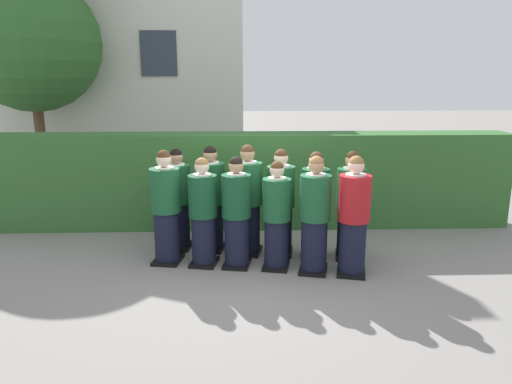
{
  "coord_description": "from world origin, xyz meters",
  "views": [
    {
      "loc": [
        -0.24,
        -6.65,
        2.75
      ],
      "look_at": [
        0.0,
        0.29,
        1.05
      ],
      "focal_mm": 34.2,
      "sensor_mm": 36.0,
      "label": 1
    }
  ],
  "objects_px": {
    "student_rear_row_1": "(211,201)",
    "student_front_row_0": "(166,210)",
    "student_front_row_2": "(236,215)",
    "student_rear_row_3": "(280,205)",
    "student_front_row_4": "(315,218)",
    "student_in_red_blazer": "(354,219)",
    "student_rear_row_5": "(350,208)",
    "student_front_row_3": "(277,218)",
    "student_rear_row_4": "(315,207)",
    "student_rear_row_2": "(248,202)",
    "student_rear_row_0": "(178,202)",
    "student_front_row_1": "(203,215)"
  },
  "relations": [
    {
      "from": "student_front_row_2",
      "to": "student_rear_row_5",
      "type": "distance_m",
      "value": 1.73
    },
    {
      "from": "student_rear_row_3",
      "to": "student_rear_row_4",
      "type": "relative_size",
      "value": 1.01
    },
    {
      "from": "student_front_row_1",
      "to": "student_rear_row_4",
      "type": "height_order",
      "value": "student_rear_row_4"
    },
    {
      "from": "student_front_row_0",
      "to": "student_rear_row_3",
      "type": "bearing_deg",
      "value": 9.54
    },
    {
      "from": "student_rear_row_4",
      "to": "student_in_red_blazer",
      "type": "bearing_deg",
      "value": -59.15
    },
    {
      "from": "student_front_row_2",
      "to": "student_rear_row_4",
      "type": "bearing_deg",
      "value": 17.06
    },
    {
      "from": "student_rear_row_0",
      "to": "student_rear_row_5",
      "type": "relative_size",
      "value": 0.98
    },
    {
      "from": "student_front_row_2",
      "to": "student_rear_row_2",
      "type": "height_order",
      "value": "student_rear_row_2"
    },
    {
      "from": "student_rear_row_1",
      "to": "student_front_row_1",
      "type": "bearing_deg",
      "value": -97.83
    },
    {
      "from": "student_rear_row_3",
      "to": "student_rear_row_4",
      "type": "bearing_deg",
      "value": -12.2
    },
    {
      "from": "student_in_red_blazer",
      "to": "student_rear_row_3",
      "type": "height_order",
      "value": "student_in_red_blazer"
    },
    {
      "from": "student_front_row_1",
      "to": "student_front_row_4",
      "type": "bearing_deg",
      "value": -11.58
    },
    {
      "from": "student_rear_row_2",
      "to": "student_rear_row_3",
      "type": "xyz_separation_m",
      "value": [
        0.5,
        -0.05,
        -0.03
      ]
    },
    {
      "from": "student_rear_row_1",
      "to": "student_rear_row_4",
      "type": "height_order",
      "value": "student_rear_row_1"
    },
    {
      "from": "student_front_row_2",
      "to": "student_front_row_3",
      "type": "relative_size",
      "value": 1.03
    },
    {
      "from": "student_front_row_2",
      "to": "student_rear_row_4",
      "type": "relative_size",
      "value": 1.0
    },
    {
      "from": "student_front_row_0",
      "to": "student_rear_row_4",
      "type": "distance_m",
      "value": 2.23
    },
    {
      "from": "student_rear_row_5",
      "to": "student_rear_row_4",
      "type": "bearing_deg",
      "value": 169.52
    },
    {
      "from": "student_rear_row_1",
      "to": "student_front_row_0",
      "type": "bearing_deg",
      "value": -141.82
    },
    {
      "from": "student_front_row_2",
      "to": "student_rear_row_1",
      "type": "xyz_separation_m",
      "value": [
        -0.4,
        0.69,
        0.03
      ]
    },
    {
      "from": "student_front_row_2",
      "to": "student_rear_row_4",
      "type": "height_order",
      "value": "student_rear_row_4"
    },
    {
      "from": "student_rear_row_1",
      "to": "student_rear_row_2",
      "type": "xyz_separation_m",
      "value": [
        0.57,
        -0.16,
        0.02
      ]
    },
    {
      "from": "student_rear_row_1",
      "to": "student_rear_row_3",
      "type": "relative_size",
      "value": 1.01
    },
    {
      "from": "student_front_row_1",
      "to": "student_rear_row_2",
      "type": "bearing_deg",
      "value": 34.66
    },
    {
      "from": "student_front_row_1",
      "to": "student_rear_row_2",
      "type": "xyz_separation_m",
      "value": [
        0.65,
        0.45,
        0.06
      ]
    },
    {
      "from": "student_front_row_2",
      "to": "student_rear_row_3",
      "type": "xyz_separation_m",
      "value": [
        0.67,
        0.48,
        0.01
      ]
    },
    {
      "from": "student_rear_row_0",
      "to": "student_rear_row_3",
      "type": "relative_size",
      "value": 0.98
    },
    {
      "from": "student_rear_row_0",
      "to": "student_rear_row_1",
      "type": "xyz_separation_m",
      "value": [
        0.53,
        -0.09,
        0.03
      ]
    },
    {
      "from": "student_front_row_3",
      "to": "student_rear_row_4",
      "type": "distance_m",
      "value": 0.77
    },
    {
      "from": "student_front_row_2",
      "to": "student_in_red_blazer",
      "type": "bearing_deg",
      "value": -12.16
    },
    {
      "from": "student_rear_row_0",
      "to": "student_rear_row_3",
      "type": "xyz_separation_m",
      "value": [
        1.61,
        -0.3,
        0.01
      ]
    },
    {
      "from": "student_in_red_blazer",
      "to": "student_rear_row_5",
      "type": "xyz_separation_m",
      "value": [
        0.09,
        0.62,
        -0.02
      ]
    },
    {
      "from": "student_rear_row_1",
      "to": "student_rear_row_4",
      "type": "distance_m",
      "value": 1.62
    },
    {
      "from": "student_rear_row_2",
      "to": "student_rear_row_3",
      "type": "distance_m",
      "value": 0.5
    },
    {
      "from": "student_front_row_0",
      "to": "student_rear_row_4",
      "type": "xyz_separation_m",
      "value": [
        2.22,
        0.18,
        -0.03
      ]
    },
    {
      "from": "student_front_row_4",
      "to": "student_in_red_blazer",
      "type": "xyz_separation_m",
      "value": [
        0.52,
        -0.1,
        0.01
      ]
    },
    {
      "from": "student_front_row_0",
      "to": "student_front_row_2",
      "type": "relative_size",
      "value": 1.04
    },
    {
      "from": "student_in_red_blazer",
      "to": "student_rear_row_1",
      "type": "height_order",
      "value": "student_in_red_blazer"
    },
    {
      "from": "student_front_row_0",
      "to": "student_in_red_blazer",
      "type": "bearing_deg",
      "value": -11.46
    },
    {
      "from": "student_front_row_0",
      "to": "student_rear_row_1",
      "type": "relative_size",
      "value": 1.01
    },
    {
      "from": "student_front_row_0",
      "to": "student_rear_row_3",
      "type": "distance_m",
      "value": 1.73
    },
    {
      "from": "student_rear_row_3",
      "to": "student_rear_row_5",
      "type": "relative_size",
      "value": 1.0
    },
    {
      "from": "student_in_red_blazer",
      "to": "student_rear_row_4",
      "type": "height_order",
      "value": "student_in_red_blazer"
    },
    {
      "from": "student_rear_row_0",
      "to": "student_rear_row_5",
      "type": "height_order",
      "value": "student_rear_row_5"
    },
    {
      "from": "student_rear_row_0",
      "to": "student_rear_row_4",
      "type": "relative_size",
      "value": 1.0
    },
    {
      "from": "student_rear_row_1",
      "to": "student_front_row_2",
      "type": "bearing_deg",
      "value": -59.9
    },
    {
      "from": "student_front_row_4",
      "to": "student_rear_row_4",
      "type": "distance_m",
      "value": 0.62
    },
    {
      "from": "student_rear_row_2",
      "to": "student_front_row_3",
      "type": "bearing_deg",
      "value": -57.06
    },
    {
      "from": "student_front_row_4",
      "to": "student_rear_row_4",
      "type": "bearing_deg",
      "value": 80.98
    },
    {
      "from": "student_rear_row_2",
      "to": "student_rear_row_4",
      "type": "relative_size",
      "value": 1.05
    }
  ]
}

